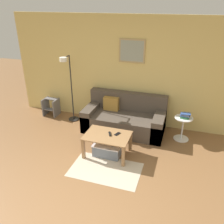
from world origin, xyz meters
TOP-DOWN VIEW (x-y plane):
  - ground_plane at (0.00, 0.00)m, footprint 16.00×16.00m
  - wall_back at (0.00, 3.13)m, footprint 5.60×0.09m
  - area_rug at (0.26, 1.12)m, footprint 1.28×0.78m
  - couch at (0.18, 2.68)m, footprint 1.86×0.88m
  - coffee_table at (0.13, 1.60)m, footprint 0.88×0.61m
  - storage_bin at (0.14, 1.60)m, footprint 0.56×0.39m
  - floor_lamp at (-1.19, 2.64)m, footprint 0.27×0.49m
  - side_table at (1.51, 2.65)m, footprint 0.39×0.39m
  - book_stack at (1.52, 2.64)m, footprint 0.22×0.18m
  - remote_control at (0.17, 1.64)m, footprint 0.10×0.15m
  - cell_phone at (0.31, 1.69)m, footprint 0.11×0.15m
  - step_stool at (-1.88, 2.83)m, footprint 0.36×0.34m

SIDE VIEW (x-z plane):
  - ground_plane at x=0.00m, z-range 0.00..0.00m
  - area_rug at x=0.26m, z-range 0.00..0.01m
  - storage_bin at x=0.14m, z-range 0.00..0.25m
  - step_stool at x=-1.88m, z-range 0.02..0.47m
  - couch at x=0.18m, z-range -0.13..0.70m
  - side_table at x=1.51m, z-range 0.06..0.59m
  - coffee_table at x=0.13m, z-range 0.14..0.58m
  - cell_phone at x=0.31m, z-range 0.44..0.45m
  - remote_control at x=0.17m, z-range 0.44..0.46m
  - book_stack at x=1.52m, z-range 0.54..0.64m
  - floor_lamp at x=-1.19m, z-range 0.15..1.82m
  - wall_back at x=0.00m, z-range 0.01..2.56m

